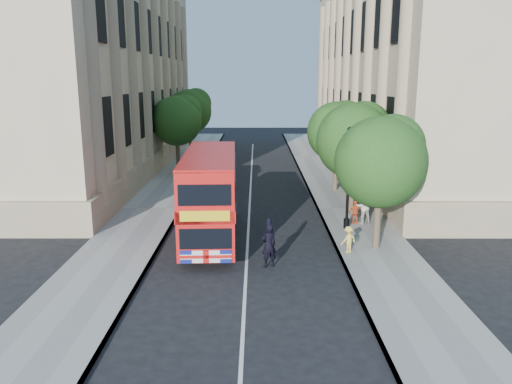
{
  "coord_description": "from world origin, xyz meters",
  "views": [
    {
      "loc": [
        0.41,
        -18.36,
        7.6
      ],
      "look_at": [
        0.4,
        4.74,
        2.3
      ],
      "focal_mm": 35.0,
      "sensor_mm": 36.0,
      "label": 1
    }
  ],
  "objects_px": {
    "woman_pedestrian": "(363,206)",
    "box_van": "(208,173)",
    "police_constable": "(269,245)",
    "lamp_post": "(348,182)",
    "double_decker_bus": "(210,193)"
  },
  "relations": [
    {
      "from": "double_decker_bus",
      "to": "police_constable",
      "type": "bearing_deg",
      "value": -56.27
    },
    {
      "from": "woman_pedestrian",
      "to": "lamp_post",
      "type": "bearing_deg",
      "value": 24.24
    },
    {
      "from": "double_decker_bus",
      "to": "box_van",
      "type": "xyz_separation_m",
      "value": [
        -1.12,
        10.33,
        -0.98
      ]
    },
    {
      "from": "lamp_post",
      "to": "double_decker_bus",
      "type": "relative_size",
      "value": 0.58
    },
    {
      "from": "lamp_post",
      "to": "box_van",
      "type": "xyz_separation_m",
      "value": [
        -7.89,
        9.02,
        -1.23
      ]
    },
    {
      "from": "lamp_post",
      "to": "box_van",
      "type": "height_order",
      "value": "lamp_post"
    },
    {
      "from": "woman_pedestrian",
      "to": "box_van",
      "type": "bearing_deg",
      "value": -60.38
    },
    {
      "from": "lamp_post",
      "to": "woman_pedestrian",
      "type": "height_order",
      "value": "lamp_post"
    },
    {
      "from": "box_van",
      "to": "police_constable",
      "type": "bearing_deg",
      "value": -78.52
    },
    {
      "from": "box_van",
      "to": "police_constable",
      "type": "distance_m",
      "value": 14.53
    },
    {
      "from": "lamp_post",
      "to": "police_constable",
      "type": "bearing_deg",
      "value": -129.2
    },
    {
      "from": "lamp_post",
      "to": "police_constable",
      "type": "xyz_separation_m",
      "value": [
        -4.08,
        -5.0,
        -1.59
      ]
    },
    {
      "from": "box_van",
      "to": "police_constable",
      "type": "xyz_separation_m",
      "value": [
        3.81,
        -14.02,
        -0.36
      ]
    },
    {
      "from": "double_decker_bus",
      "to": "box_van",
      "type": "distance_m",
      "value": 10.44
    },
    {
      "from": "box_van",
      "to": "lamp_post",
      "type": "bearing_deg",
      "value": -52.55
    }
  ]
}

